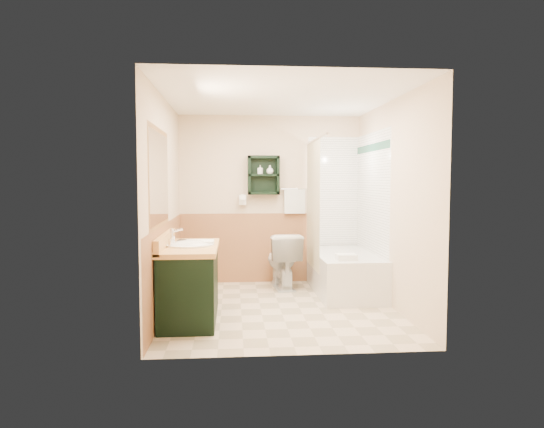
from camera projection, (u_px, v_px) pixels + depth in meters
The scene contains 25 objects.
floor at pixel (280, 308), 5.59m from camera, with size 3.00×3.00×0.00m, color beige.
back_wall at pixel (270, 199), 7.01m from camera, with size 2.60×0.04×2.40m, color beige.
left_wall at pixel (162, 205), 5.40m from camera, with size 0.04×3.00×2.40m, color beige.
right_wall at pixel (393, 204), 5.61m from camera, with size 0.04×3.00×2.40m, color beige.
ceiling at pixel (280, 96), 5.42m from camera, with size 2.60×3.00×0.04m, color white.
wainscot_left at pixel (167, 267), 5.45m from camera, with size 2.98×2.98×1.00m, color #B67549, non-canonical shape.
wainscot_back at pixel (270, 248), 7.03m from camera, with size 2.58×2.58×1.00m, color #B67549, non-canonical shape.
mirror_frame at pixel (159, 178), 4.83m from camera, with size 1.30×1.30×1.00m, color brown, non-canonical shape.
mirror_glass at pixel (160, 178), 4.83m from camera, with size 1.20×1.20×0.90m, color white, non-canonical shape.
tile_right at pixel (371, 213), 6.36m from camera, with size 1.50×1.50×2.10m, color white, non-canonical shape.
tile_back at pixel (340, 210), 7.06m from camera, with size 0.95×0.95×2.10m, color white, non-canonical shape.
tile_accent at pixel (372, 148), 6.30m from camera, with size 1.50×1.50×0.10m, color #154B38, non-canonical shape.
wall_shelf at pixel (264, 175), 6.87m from camera, with size 0.45×0.15×0.55m, color black.
hair_dryer at pixel (243, 200), 6.89m from camera, with size 0.10×0.24×0.18m, color white, non-canonical shape.
towel_bar at pixel (295, 189), 6.96m from camera, with size 0.40×0.06×0.40m, color white, non-canonical shape.
curtain_rod at pixel (316, 140), 6.24m from camera, with size 0.03×0.03×1.60m, color silver.
shower_curtain at pixel (313, 205), 6.47m from camera, with size 1.05×1.05×1.70m, color beige, non-canonical shape.
vanity at pixel (190, 282), 5.14m from camera, with size 0.59×1.24×0.79m, color black.
bathtub at pixel (345, 273), 6.32m from camera, with size 0.79×1.50×0.53m, color silver.
toilet at pixel (282, 261), 6.65m from camera, with size 0.43×0.76×0.75m, color silver.
counter_towel at pixel (200, 242), 5.21m from camera, with size 0.30×0.24×0.04m, color white.
vanity_book at pixel (177, 233), 5.39m from camera, with size 0.15×0.02×0.20m, color black.
tub_towel at pixel (346, 257), 5.79m from camera, with size 0.24×0.20×0.07m, color white.
soap_bottle_a at pixel (260, 172), 6.86m from camera, with size 0.06×0.13×0.06m, color silver.
soap_bottle_b at pixel (270, 171), 6.87m from camera, with size 0.10×0.13×0.10m, color silver.
Camera 1 is at (-0.53, -5.47, 1.48)m, focal length 32.00 mm.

